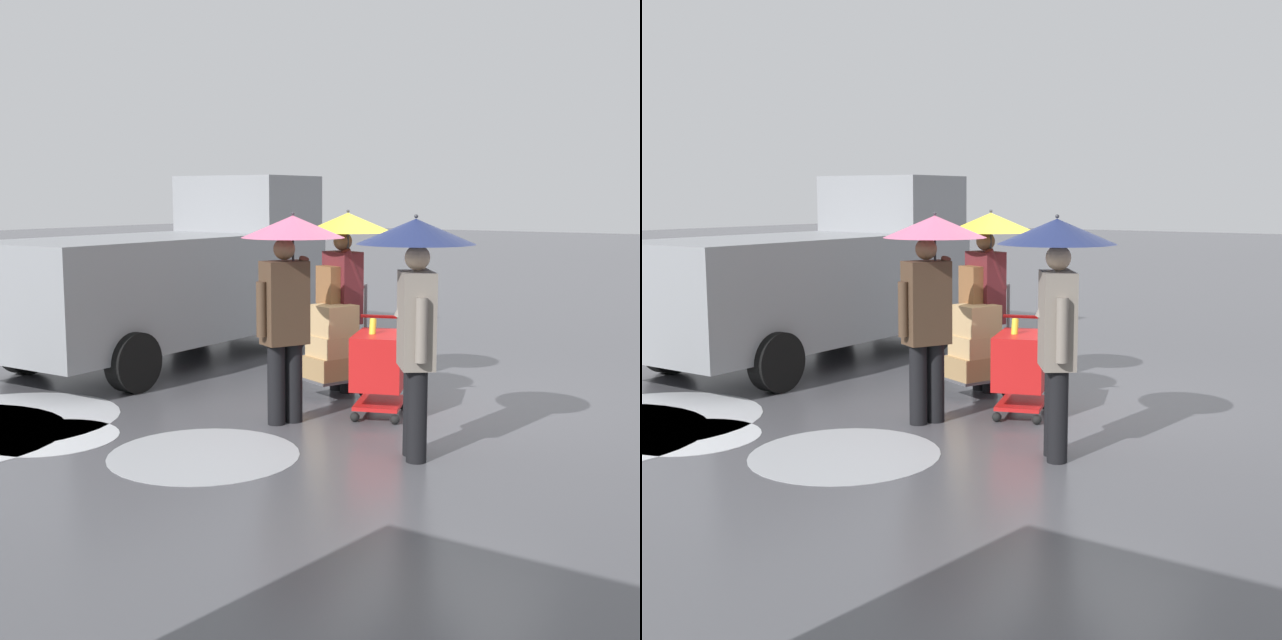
% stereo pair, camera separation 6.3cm
% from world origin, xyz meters
% --- Properties ---
extents(ground_plane, '(90.00, 90.00, 0.00)m').
position_xyz_m(ground_plane, '(0.00, 0.00, 0.00)').
color(ground_plane, '#4C4C51').
extents(slush_patch_near_cluster, '(1.31, 1.31, 0.01)m').
position_xyz_m(slush_patch_near_cluster, '(2.50, 3.31, 0.00)').
color(slush_patch_near_cluster, silver).
rests_on(slush_patch_near_cluster, ground).
extents(slush_patch_under_van, '(1.72, 1.72, 0.01)m').
position_xyz_m(slush_patch_under_van, '(0.89, 2.93, 0.00)').
color(slush_patch_under_van, '#999BA0').
rests_on(slush_patch_under_van, ground).
extents(slush_patch_far_side, '(2.31, 2.31, 0.01)m').
position_xyz_m(slush_patch_far_side, '(3.45, 3.08, 0.00)').
color(slush_patch_far_side, '#ADAFB5').
rests_on(slush_patch_far_side, ground).
extents(cargo_van_parked_right, '(2.22, 5.35, 2.60)m').
position_xyz_m(cargo_van_parked_right, '(4.19, -0.38, 1.18)').
color(cargo_van_parked_right, gray).
rests_on(cargo_van_parked_right, ground).
extents(shopping_cart_vendor, '(0.79, 0.95, 1.04)m').
position_xyz_m(shopping_cart_vendor, '(0.24, 0.86, 0.57)').
color(shopping_cart_vendor, red).
rests_on(shopping_cart_vendor, ground).
extents(hand_dolly_boxes, '(0.73, 0.84, 1.32)m').
position_xyz_m(hand_dolly_boxes, '(1.10, 0.40, 0.60)').
color(hand_dolly_boxes, '#515156').
rests_on(hand_dolly_boxes, ground).
extents(pedestrian_pink_side, '(1.04, 1.04, 2.15)m').
position_xyz_m(pedestrian_pink_side, '(0.88, 1.59, 1.58)').
color(pedestrian_pink_side, black).
rests_on(pedestrian_pink_side, ground).
extents(pedestrian_black_side, '(1.04, 1.04, 2.15)m').
position_xyz_m(pedestrian_black_side, '(1.13, 0.12, 1.57)').
color(pedestrian_black_side, black).
rests_on(pedestrian_black_side, ground).
extents(pedestrian_white_side, '(1.04, 1.04, 2.15)m').
position_xyz_m(pedestrian_white_side, '(-0.71, 1.94, 1.58)').
color(pedestrian_white_side, black).
rests_on(pedestrian_white_side, ground).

